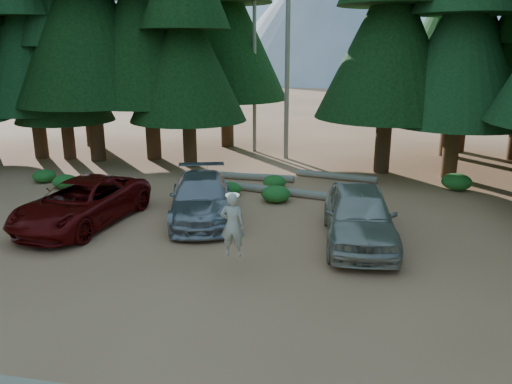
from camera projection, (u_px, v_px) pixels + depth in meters
The scene contains 19 objects.
ground at pixel (181, 272), 13.15m from camera, with size 160.00×160.00×0.00m, color #986340.
forest_belt_north at pixel (272, 156), 27.29m from camera, with size 36.00×7.00×22.00m, color black, non-canonical shape.
snag_front at pixel (288, 41), 25.00m from camera, with size 0.24×0.24×12.00m, color gray.
snag_back at pixel (254, 61), 27.06m from camera, with size 0.20×0.20×10.00m, color gray.
mountain_peak at pixel (322, 9), 93.26m from camera, with size 48.00×50.00×28.00m.
red_pickup at pixel (82, 202), 16.54m from camera, with size 2.48×5.38×1.49m, color #5E0808.
silver_minivan_center at pixel (201, 198), 17.12m from camera, with size 2.06×5.08×1.47m, color #93959A.
silver_minivan_right at pixel (359, 215), 14.95m from camera, with size 2.03×5.04×1.72m, color #A6A394.
frisbee_player at pixel (232, 225), 12.88m from camera, with size 0.66×0.46×1.72m.
log_left at pixel (245, 176), 22.29m from camera, with size 0.32×0.32×4.41m, color gray.
log_mid at pixel (336, 176), 22.34m from camera, with size 0.30×0.30×3.68m, color gray.
log_right at pixel (272, 190), 20.12m from camera, with size 0.31×0.31×4.91m, color gray.
shrub_far_left at pixel (65, 181), 20.94m from camera, with size 1.03×1.03×0.56m, color #1E651E.
shrub_left at pixel (85, 183), 20.84m from camera, with size 0.84×0.84×0.46m, color #1E651E.
shrub_center_left at pixel (274, 182), 20.91m from camera, with size 0.98×0.98×0.54m, color #1E651E.
shrub_center_right at pixel (229, 189), 19.89m from camera, with size 0.97×0.97×0.53m, color #1E651E.
shrub_right at pixel (276, 194), 19.08m from camera, with size 1.12×1.12×0.62m, color #1E651E.
shrub_far_right at pixel (457, 182), 20.68m from camera, with size 1.22×1.22×0.67m, color #1E651E.
shrub_edge_west at pixel (44, 176), 21.88m from camera, with size 0.98×0.98×0.54m, color #1E651E.
Camera 1 is at (4.26, -11.44, 5.68)m, focal length 35.00 mm.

